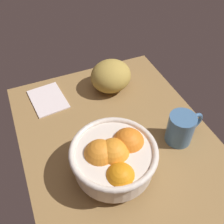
{
  "coord_description": "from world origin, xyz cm",
  "views": [
    {
      "loc": [
        -44.97,
        20.34,
        61.46
      ],
      "look_at": [
        5.04,
        -0.79,
        5.0
      ],
      "focal_mm": 41.53,
      "sensor_mm": 36.0,
      "label": 1
    }
  ],
  "objects": [
    {
      "name": "fruit_bowl",
      "position": [
        -11.16,
        5.46,
        6.72
      ],
      "size": [
        22.24,
        22.24,
        11.84
      ],
      "color": "silver",
      "rests_on": "ground"
    },
    {
      "name": "napkin_folded",
      "position": [
        23.53,
        15.4,
        0.44
      ],
      "size": [
        15.73,
        12.22,
        0.87
      ],
      "primitive_type": "cube",
      "rotation": [
        0.0,
        0.0,
        0.1
      ],
      "color": "silver",
      "rests_on": "ground"
    },
    {
      "name": "bread_loaf",
      "position": [
        21.07,
        -7.12,
        5.23
      ],
      "size": [
        18.29,
        18.8,
        10.45
      ],
      "primitive_type": "ellipsoid",
      "rotation": [
        0.0,
        0.0,
        5.13
      ],
      "color": "#AE9141",
      "rests_on": "ground"
    },
    {
      "name": "ground_plane",
      "position": [
        0.0,
        0.0,
        -1.5
      ],
      "size": [
        68.96,
        55.64,
        3.0
      ],
      "primitive_type": "cube",
      "color": "olive"
    },
    {
      "name": "mug",
      "position": [
        -8.42,
        -16.76,
        4.77
      ],
      "size": [
        7.7,
        12.18,
        9.54
      ],
      "color": "teal",
      "rests_on": "ground"
    }
  ]
}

